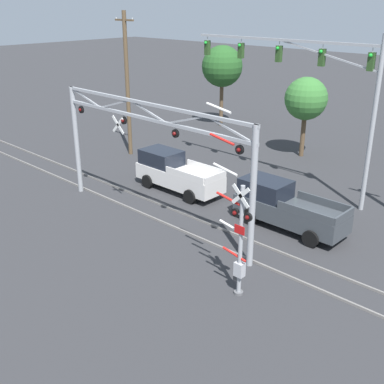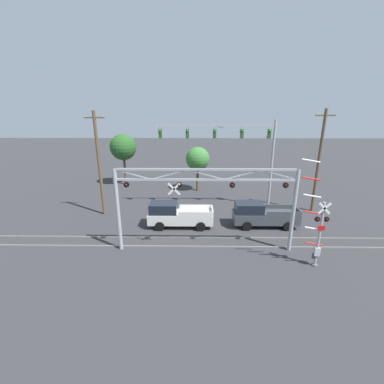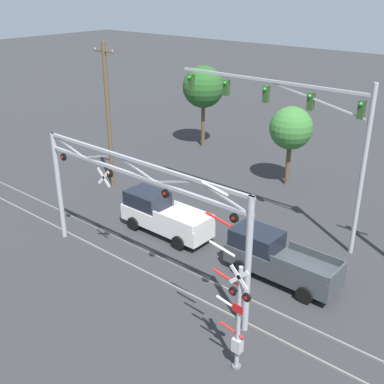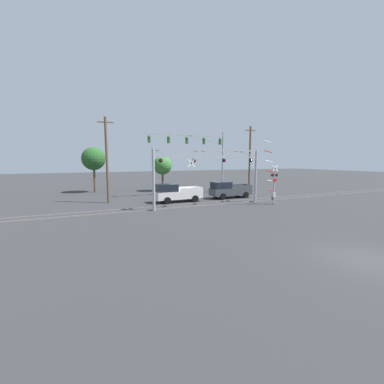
{
  "view_description": "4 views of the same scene",
  "coord_description": "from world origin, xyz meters",
  "px_view_note": "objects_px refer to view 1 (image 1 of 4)",
  "views": [
    {
      "loc": [
        16.37,
        1.94,
        10.29
      ],
      "look_at": [
        2.12,
        16.99,
        1.98
      ],
      "focal_mm": 45.0,
      "sensor_mm": 36.0,
      "label": 1
    },
    {
      "loc": [
        -0.69,
        -0.26,
        9.51
      ],
      "look_at": [
        -0.95,
        18.49,
        3.67
      ],
      "focal_mm": 24.0,
      "sensor_mm": 36.0,
      "label": 2
    },
    {
      "loc": [
        14.61,
        2.83,
        13.09
      ],
      "look_at": [
        1.91,
        17.88,
        4.42
      ],
      "focal_mm": 45.0,
      "sensor_mm": 36.0,
      "label": 3
    },
    {
      "loc": [
        -12.9,
        -7.6,
        4.95
      ],
      "look_at": [
        -2.36,
        15.53,
        1.73
      ],
      "focal_mm": 24.0,
      "sensor_mm": 36.0,
      "label": 4
    }
  ],
  "objects_px": {
    "crossing_gantry": "(149,143)",
    "pickup_truck_following": "(284,206)",
    "crossing_signal_mast": "(238,237)",
    "background_tree_beyond_span": "(306,99)",
    "pickup_truck_lead": "(175,172)",
    "background_tree_far_left_verge": "(222,67)",
    "utility_pole_left": "(127,84)",
    "traffic_signal_span": "(320,82)"
  },
  "relations": [
    {
      "from": "traffic_signal_span",
      "to": "background_tree_far_left_verge",
      "type": "height_order",
      "value": "traffic_signal_span"
    },
    {
      "from": "crossing_gantry",
      "to": "crossing_signal_mast",
      "type": "relative_size",
      "value": 1.77
    },
    {
      "from": "pickup_truck_lead",
      "to": "background_tree_far_left_verge",
      "type": "relative_size",
      "value": 0.81
    },
    {
      "from": "crossing_signal_mast",
      "to": "traffic_signal_span",
      "type": "xyz_separation_m",
      "value": [
        -3.13,
        10.62,
        3.95
      ]
    },
    {
      "from": "pickup_truck_following",
      "to": "background_tree_far_left_verge",
      "type": "height_order",
      "value": "background_tree_far_left_verge"
    },
    {
      "from": "pickup_truck_lead",
      "to": "background_tree_beyond_span",
      "type": "xyz_separation_m",
      "value": [
        1.86,
        10.71,
        2.97
      ]
    },
    {
      "from": "crossing_gantry",
      "to": "background_tree_far_left_verge",
      "type": "relative_size",
      "value": 1.82
    },
    {
      "from": "crossing_gantry",
      "to": "background_tree_far_left_verge",
      "type": "height_order",
      "value": "background_tree_far_left_verge"
    },
    {
      "from": "crossing_signal_mast",
      "to": "traffic_signal_span",
      "type": "height_order",
      "value": "traffic_signal_span"
    },
    {
      "from": "crossing_gantry",
      "to": "pickup_truck_following",
      "type": "bearing_deg",
      "value": 38.84
    },
    {
      "from": "pickup_truck_lead",
      "to": "background_tree_beyond_span",
      "type": "distance_m",
      "value": 11.27
    },
    {
      "from": "traffic_signal_span",
      "to": "pickup_truck_following",
      "type": "bearing_deg",
      "value": -74.81
    },
    {
      "from": "crossing_signal_mast",
      "to": "background_tree_beyond_span",
      "type": "bearing_deg",
      "value": 113.86
    },
    {
      "from": "background_tree_far_left_verge",
      "to": "traffic_signal_span",
      "type": "bearing_deg",
      "value": -32.17
    },
    {
      "from": "crossing_gantry",
      "to": "pickup_truck_following",
      "type": "height_order",
      "value": "crossing_gantry"
    },
    {
      "from": "pickup_truck_lead",
      "to": "background_tree_far_left_verge",
      "type": "bearing_deg",
      "value": 120.54
    },
    {
      "from": "utility_pole_left",
      "to": "background_tree_far_left_verge",
      "type": "relative_size",
      "value": 1.42
    },
    {
      "from": "pickup_truck_following",
      "to": "utility_pole_left",
      "type": "height_order",
      "value": "utility_pole_left"
    },
    {
      "from": "crossing_gantry",
      "to": "pickup_truck_following",
      "type": "distance_m",
      "value": 7.15
    },
    {
      "from": "utility_pole_left",
      "to": "background_tree_beyond_span",
      "type": "distance_m",
      "value": 12.19
    },
    {
      "from": "pickup_truck_lead",
      "to": "utility_pole_left",
      "type": "xyz_separation_m",
      "value": [
        -7.28,
        2.71,
        3.92
      ]
    },
    {
      "from": "crossing_signal_mast",
      "to": "utility_pole_left",
      "type": "height_order",
      "value": "utility_pole_left"
    },
    {
      "from": "background_tree_far_left_verge",
      "to": "pickup_truck_lead",
      "type": "bearing_deg",
      "value": -59.46
    },
    {
      "from": "background_tree_beyond_span",
      "to": "crossing_gantry",
      "type": "bearing_deg",
      "value": -88.4
    },
    {
      "from": "crossing_gantry",
      "to": "pickup_truck_following",
      "type": "xyz_separation_m",
      "value": [
        5.05,
        4.07,
        -3.01
      ]
    },
    {
      "from": "pickup_truck_following",
      "to": "background_tree_far_left_verge",
      "type": "xyz_separation_m",
      "value": [
        -15.33,
        13.43,
        4.0
      ]
    },
    {
      "from": "pickup_truck_lead",
      "to": "background_tree_beyond_span",
      "type": "relative_size",
      "value": 1.0
    },
    {
      "from": "crossing_signal_mast",
      "to": "pickup_truck_following",
      "type": "xyz_separation_m",
      "value": [
        -1.89,
        6.05,
        -1.3
      ]
    },
    {
      "from": "pickup_truck_following",
      "to": "background_tree_beyond_span",
      "type": "distance_m",
      "value": 12.26
    },
    {
      "from": "pickup_truck_lead",
      "to": "background_tree_beyond_span",
      "type": "bearing_deg",
      "value": 80.15
    },
    {
      "from": "pickup_truck_following",
      "to": "background_tree_beyond_span",
      "type": "relative_size",
      "value": 1.0
    },
    {
      "from": "background_tree_beyond_span",
      "to": "utility_pole_left",
      "type": "bearing_deg",
      "value": -138.82
    },
    {
      "from": "pickup_truck_following",
      "to": "crossing_signal_mast",
      "type": "bearing_deg",
      "value": -72.65
    },
    {
      "from": "utility_pole_left",
      "to": "crossing_signal_mast",
      "type": "bearing_deg",
      "value": -27.59
    },
    {
      "from": "crossing_gantry",
      "to": "background_tree_beyond_span",
      "type": "distance_m",
      "value": 14.64
    },
    {
      "from": "crossing_gantry",
      "to": "pickup_truck_lead",
      "type": "bearing_deg",
      "value": 120.01
    },
    {
      "from": "traffic_signal_span",
      "to": "background_tree_beyond_span",
      "type": "distance_m",
      "value": 7.68
    },
    {
      "from": "crossing_gantry",
      "to": "background_tree_beyond_span",
      "type": "height_order",
      "value": "crossing_gantry"
    },
    {
      "from": "background_tree_beyond_span",
      "to": "background_tree_far_left_verge",
      "type": "xyz_separation_m",
      "value": [
        -9.87,
        2.86,
        1.03
      ]
    },
    {
      "from": "crossing_signal_mast",
      "to": "pickup_truck_lead",
      "type": "relative_size",
      "value": 1.27
    },
    {
      "from": "pickup_truck_following",
      "to": "background_tree_beyond_span",
      "type": "xyz_separation_m",
      "value": [
        -5.46,
        10.57,
        2.97
      ]
    },
    {
      "from": "crossing_signal_mast",
      "to": "background_tree_beyond_span",
      "type": "xyz_separation_m",
      "value": [
        -7.35,
        16.62,
        1.67
      ]
    }
  ]
}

